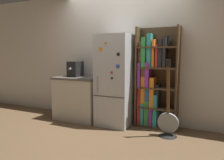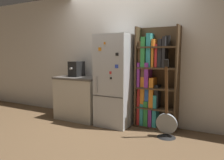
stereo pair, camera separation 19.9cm
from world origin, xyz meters
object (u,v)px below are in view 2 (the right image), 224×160
object	(u,v)px
refrigerator	(116,80)
bookshelf	(153,81)
guitar	(166,127)
espresso_machine	(77,69)

from	to	relation	value
refrigerator	bookshelf	size ratio (longest dim) A/B	0.93
refrigerator	bookshelf	world-z (taller)	bookshelf
bookshelf	guitar	distance (m)	0.86
bookshelf	espresso_machine	size ratio (longest dim) A/B	5.04
refrigerator	guitar	xyz separation A→B (m)	(1.03, -0.22, -0.67)
espresso_machine	bookshelf	bearing A→B (deg)	5.18
espresso_machine	guitar	world-z (taller)	guitar
refrigerator	espresso_machine	distance (m)	0.95
espresso_machine	refrigerator	bearing A→B (deg)	-2.31
refrigerator	bookshelf	distance (m)	0.69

